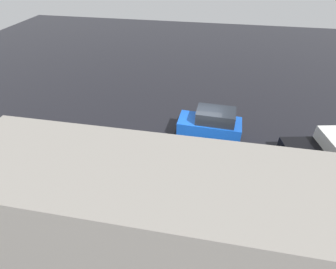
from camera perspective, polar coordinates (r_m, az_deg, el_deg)
The scene contains 8 objects.
ground_plane at distance 16.65m, azimuth 6.66°, elevation -1.92°, with size 60.00×60.00×0.00m, color black.
kerb_strip at distance 13.60m, azimuth 5.00°, elevation -12.80°, with size 24.00×3.20×0.04m, color slate.
moving_hatchback at distance 16.67m, azimuth 9.34°, elevation 2.24°, with size 3.97×1.87×2.06m.
fire_hydrant at distance 15.13m, azimuth -7.82°, elevation -4.76°, with size 0.42×0.31×0.80m.
pedestrian at distance 15.19m, azimuth -12.22°, elevation -2.38°, with size 0.26×0.57×1.62m.
metal_railing at distance 12.16m, azimuth 12.17°, elevation -16.62°, with size 9.45×0.04×1.05m.
sign_post at distance 13.08m, azimuth -9.08°, elevation -5.90°, with size 0.07×0.44×2.40m.
puddle_patch at distance 17.19m, azimuth 8.21°, elevation -0.64°, with size 4.23×4.23×0.01m, color black.
Camera 1 is at (-0.48, 13.04, 10.34)m, focal length 28.00 mm.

